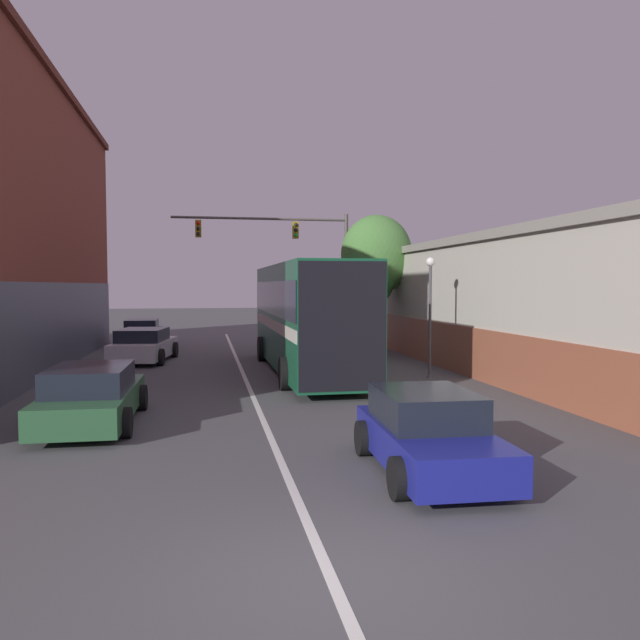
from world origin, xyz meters
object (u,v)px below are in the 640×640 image
at_px(hatchback_foreground, 428,434).
at_px(parked_car_left_mid, 92,396).
at_px(parked_car_left_far, 142,333).
at_px(traffic_signal_gantry, 296,250).
at_px(street_tree_near, 377,255).
at_px(parked_car_left_near, 144,346).
at_px(bus, 306,313).
at_px(street_tree_far, 365,278).
at_px(street_lamp, 430,311).

xyz_separation_m(hatchback_foreground, parked_car_left_mid, (-6.12, 4.68, 0.00)).
bearing_deg(parked_car_left_far, parked_car_left_mid, -177.96).
relative_size(traffic_signal_gantry, street_tree_near, 1.33).
distance_m(parked_car_left_near, street_tree_near, 11.17).
height_order(parked_car_left_far, street_tree_near, street_tree_near).
distance_m(parked_car_left_near, parked_car_left_far, 6.83).
bearing_deg(parked_car_left_near, traffic_signal_gantry, -53.20).
relative_size(parked_car_left_far, traffic_signal_gantry, 0.50).
bearing_deg(hatchback_foreground, street_tree_near, -10.93).
bearing_deg(parked_car_left_near, bus, -117.79).
height_order(parked_car_left_mid, street_tree_near, street_tree_near).
bearing_deg(traffic_signal_gantry, parked_car_left_mid, -113.79).
relative_size(bus, parked_car_left_near, 2.46).
xyz_separation_m(parked_car_left_near, traffic_signal_gantry, (6.80, 3.75, 4.12)).
bearing_deg(hatchback_foreground, parked_car_left_far, 18.39).
xyz_separation_m(parked_car_left_near, parked_car_left_far, (-0.71, 6.79, 0.00)).
height_order(parked_car_left_far, traffic_signal_gantry, traffic_signal_gantry).
xyz_separation_m(bus, street_tree_near, (4.31, 6.21, 2.39)).
relative_size(parked_car_left_mid, street_tree_far, 0.95).
bearing_deg(street_lamp, parked_car_left_mid, -151.67).
relative_size(hatchback_foreground, parked_car_left_far, 0.93).
xyz_separation_m(bus, parked_car_left_far, (-6.71, 11.11, -1.47)).
height_order(hatchback_foreground, parked_car_left_far, parked_car_left_far).
xyz_separation_m(bus, street_lamp, (3.85, -2.09, 0.13)).
height_order(hatchback_foreground, parked_car_left_near, parked_car_left_near).
height_order(hatchback_foreground, street_lamp, street_lamp).
xyz_separation_m(hatchback_foreground, street_lamp, (3.74, 10.00, 1.62)).
distance_m(parked_car_left_far, street_lamp, 16.97).
relative_size(hatchback_foreground, traffic_signal_gantry, 0.46).
relative_size(bus, parked_car_left_mid, 2.51).
xyz_separation_m(parked_car_left_mid, parked_car_left_far, (-0.69, 18.51, 0.02)).
distance_m(hatchback_foreground, street_lamp, 10.80).
bearing_deg(bus, hatchback_foreground, -179.82).
xyz_separation_m(hatchback_foreground, parked_car_left_near, (-6.10, 16.40, 0.02)).
height_order(parked_car_left_near, parked_car_left_far, parked_car_left_far).
distance_m(parked_car_left_near, traffic_signal_gantry, 8.79).
relative_size(parked_car_left_near, street_tree_far, 0.97).
bearing_deg(hatchback_foreground, bus, 2.52).
bearing_deg(parked_car_left_mid, bus, -38.20).
relative_size(parked_car_left_far, street_tree_far, 0.86).
distance_m(hatchback_foreground, parked_car_left_mid, 7.70).
bearing_deg(parked_car_left_far, bus, -148.97).
height_order(hatchback_foreground, street_tree_far, street_tree_far).
xyz_separation_m(street_lamp, street_tree_far, (-0.17, 7.93, 1.18)).
bearing_deg(parked_car_left_far, street_lamp, -141.44).
xyz_separation_m(parked_car_left_far, street_tree_near, (11.02, -4.90, 3.86)).
distance_m(bus, street_lamp, 4.38).
bearing_deg(street_tree_far, hatchback_foreground, -101.28).
bearing_deg(parked_car_left_far, parked_car_left_near, -174.13).
relative_size(bus, street_lamp, 2.92).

